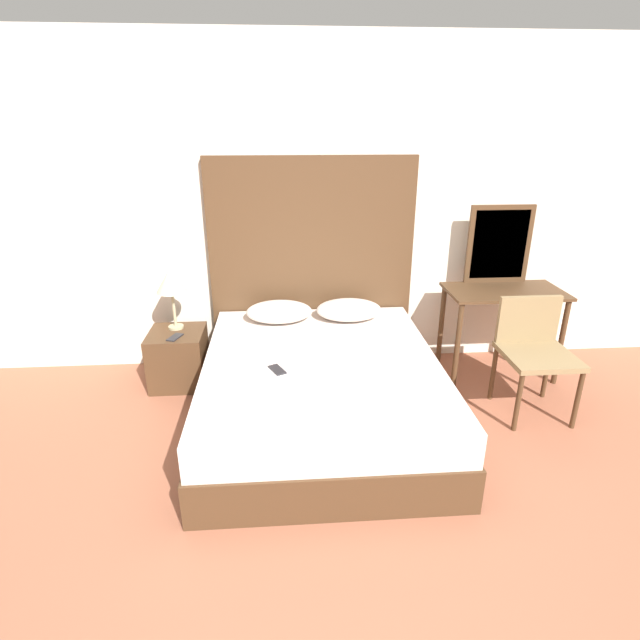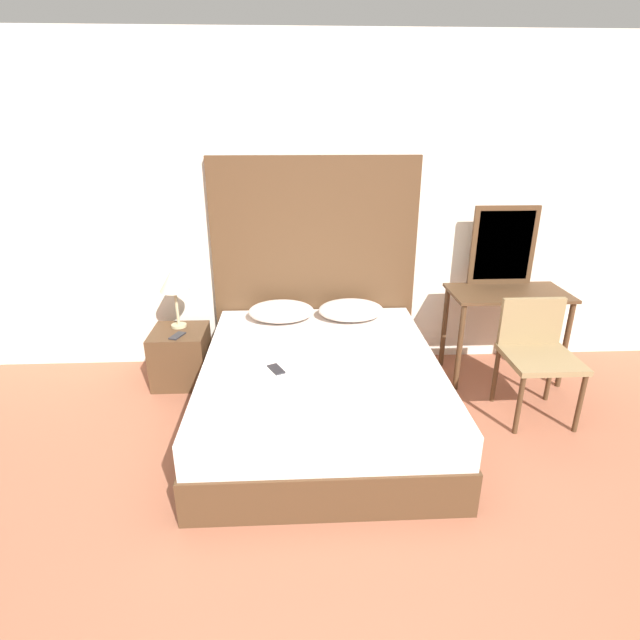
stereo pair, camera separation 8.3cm
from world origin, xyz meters
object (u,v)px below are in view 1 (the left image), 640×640
(table_lamp, at_px, (171,282))
(chair, at_px, (534,346))
(bed, at_px, (321,391))
(vanity_desk, at_px, (503,305))
(phone_on_bed, at_px, (277,370))
(nightstand, at_px, (179,358))
(phone_on_nightstand, at_px, (175,337))

(table_lamp, bearing_deg, chair, -14.07)
(bed, bearing_deg, vanity_desk, 22.58)
(chair, bearing_deg, phone_on_bed, -172.63)
(chair, bearing_deg, table_lamp, 165.93)
(bed, distance_m, phone_on_bed, 0.43)
(phone_on_bed, bearing_deg, vanity_desk, 23.28)
(bed, bearing_deg, table_lamp, 145.95)
(nightstand, height_order, table_lamp, table_lamp)
(table_lamp, distance_m, vanity_desk, 2.72)
(nightstand, xyz_separation_m, chair, (2.71, -0.59, 0.28))
(bed, height_order, nightstand, bed)
(bed, bearing_deg, phone_on_nightstand, 152.89)
(phone_on_bed, distance_m, phone_on_nightstand, 1.09)
(table_lamp, height_order, vanity_desk, table_lamp)
(phone_on_nightstand, bearing_deg, nightstand, 98.71)
(bed, xyz_separation_m, nightstand, (-1.13, 0.68, -0.03))
(phone_on_bed, relative_size, phone_on_nightstand, 1.00)
(table_lamp, bearing_deg, vanity_desk, -2.57)
(table_lamp, xyz_separation_m, chair, (2.73, -0.68, -0.35))
(nightstand, bearing_deg, vanity_desk, -0.68)
(phone_on_nightstand, xyz_separation_m, chair, (2.70, -0.48, 0.05))
(phone_on_nightstand, bearing_deg, chair, -10.11)
(chair, bearing_deg, bed, -176.73)
(chair, bearing_deg, phone_on_nightstand, 169.89)
(nightstand, distance_m, chair, 2.79)
(bed, bearing_deg, chair, 3.27)
(nightstand, height_order, vanity_desk, vanity_desk)
(phone_on_bed, bearing_deg, table_lamp, 132.17)
(nightstand, distance_m, vanity_desk, 2.73)
(vanity_desk, bearing_deg, table_lamp, 177.43)
(bed, bearing_deg, phone_on_bed, -153.26)
(phone_on_bed, relative_size, nightstand, 0.36)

